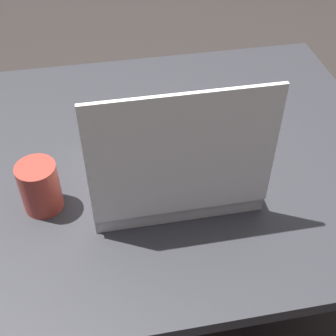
# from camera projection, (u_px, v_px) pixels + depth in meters

# --- Properties ---
(ground_plane) EXTENTS (8.00, 8.00, 0.00)m
(ground_plane) POSITION_uv_depth(u_px,v_px,m) (168.00, 312.00, 1.59)
(ground_plane) COLOR #2D2826
(dining_table) EXTENTS (1.05, 0.88, 0.72)m
(dining_table) POSITION_uv_depth(u_px,v_px,m) (168.00, 183.00, 1.16)
(dining_table) COLOR #2D2D33
(dining_table) RESTS_ON ground_plane
(donut_box) EXTENTS (0.34, 0.29, 0.31)m
(donut_box) POSITION_uv_depth(u_px,v_px,m) (167.00, 165.00, 0.99)
(donut_box) COLOR silver
(donut_box) RESTS_ON dining_table
(coffee_mug) EXTENTS (0.08, 0.08, 0.11)m
(coffee_mug) POSITION_uv_depth(u_px,v_px,m) (40.00, 186.00, 0.94)
(coffee_mug) COLOR #A3382D
(coffee_mug) RESTS_ON dining_table
(paper_napkin) EXTENTS (0.13, 0.11, 0.01)m
(paper_napkin) POSITION_uv_depth(u_px,v_px,m) (138.00, 114.00, 1.20)
(paper_napkin) COLOR #CC4C47
(paper_napkin) RESTS_ON dining_table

